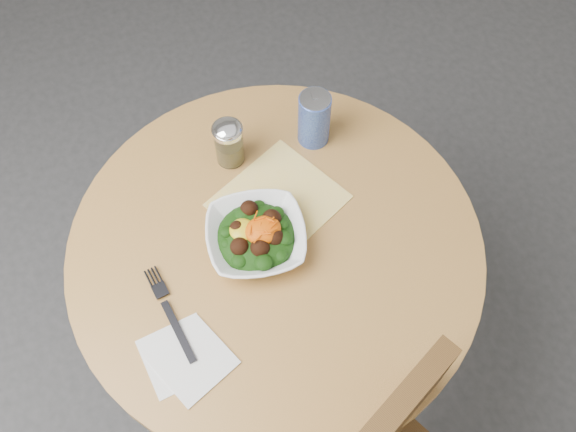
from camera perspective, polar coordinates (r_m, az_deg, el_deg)
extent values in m
plane|color=#303032|center=(2.08, -0.77, -12.13)|extent=(6.00, 6.00, 0.00)
cylinder|color=black|center=(2.06, -0.77, -12.00)|extent=(0.52, 0.52, 0.03)
cylinder|color=black|center=(1.74, -0.90, -8.53)|extent=(0.10, 0.10, 0.71)
cylinder|color=#C48346|center=(1.40, -1.11, -2.89)|extent=(0.90, 0.90, 0.04)
cube|color=#E8AB0C|center=(1.43, -0.86, 1.36)|extent=(0.32, 0.31, 0.00)
cube|color=silver|center=(1.30, -9.70, -12.13)|extent=(0.14, 0.14, 0.00)
cube|color=silver|center=(1.29, -8.42, -12.62)|extent=(0.17, 0.17, 0.00)
imported|color=white|center=(1.36, -2.85, -1.90)|extent=(0.25, 0.25, 0.05)
ellipsoid|color=black|center=(1.36, -2.85, -1.93)|extent=(0.17, 0.17, 0.06)
ellipsoid|color=gold|center=(1.34, -4.09, -1.21)|extent=(0.05, 0.05, 0.02)
ellipsoid|color=#E95A05|center=(1.34, -2.25, -1.26)|extent=(0.08, 0.07, 0.04)
cube|color=black|center=(1.31, -9.72, -10.07)|extent=(0.03, 0.14, 0.00)
cube|color=black|center=(1.36, -11.58, -5.92)|extent=(0.04, 0.08, 0.00)
cylinder|color=silver|center=(1.46, -5.25, 6.29)|extent=(0.07, 0.07, 0.10)
cylinder|color=olive|center=(1.48, -5.18, 5.79)|extent=(0.06, 0.06, 0.06)
cylinder|color=white|center=(1.42, -5.42, 7.59)|extent=(0.07, 0.07, 0.01)
ellipsoid|color=white|center=(1.41, -5.44, 7.74)|extent=(0.07, 0.07, 0.03)
cylinder|color=navy|center=(1.48, 2.34, 8.61)|extent=(0.07, 0.07, 0.14)
cylinder|color=silver|center=(1.43, 2.44, 10.38)|extent=(0.07, 0.07, 0.00)
cube|color=silver|center=(1.43, 2.38, 10.73)|extent=(0.02, 0.03, 0.00)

